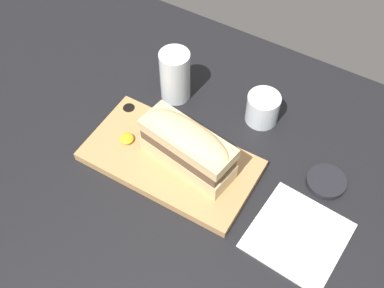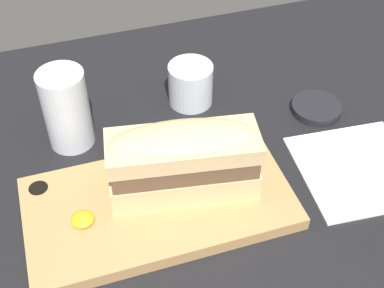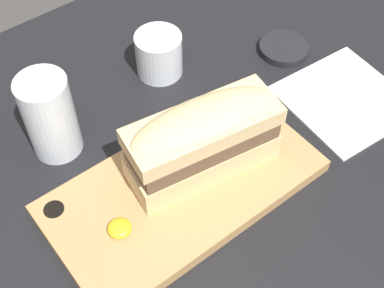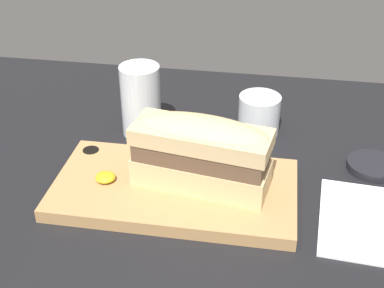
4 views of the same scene
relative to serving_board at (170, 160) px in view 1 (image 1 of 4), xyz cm
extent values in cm
cube|color=black|center=(-5.54, -5.90, -1.96)|extent=(161.66, 97.43, 2.00)
cube|color=tan|center=(0.07, -0.03, 0.00)|extent=(34.02, 18.02, 1.91)
cylinder|color=black|center=(-14.41, 6.45, 0.52)|extent=(2.52, 2.52, 0.95)
cube|color=#DBBC84|center=(3.70, 0.64, 2.92)|extent=(19.57, 9.75, 3.93)
cube|color=brown|center=(3.70, 0.64, 6.17)|extent=(18.78, 9.36, 2.57)
cube|color=#DBBC84|center=(3.70, 0.64, 8.63)|extent=(19.57, 9.75, 2.36)
ellipsoid|color=#DBBC84|center=(3.70, 0.64, 9.61)|extent=(19.17, 9.55, 3.54)
ellipsoid|color=gold|center=(-9.72, -0.84, 1.52)|extent=(2.86, 2.86, 1.14)
cylinder|color=silver|center=(-8.69, 16.17, 5.08)|extent=(6.55, 6.55, 12.07)
cylinder|color=silver|center=(-8.69, 16.17, 1.96)|extent=(5.76, 5.76, 5.43)
cylinder|color=silver|center=(10.63, 19.59, 2.37)|extent=(6.96, 6.96, 6.66)
cylinder|color=black|center=(10.63, 19.59, 1.25)|extent=(6.26, 6.26, 4.00)
cube|color=white|center=(28.23, -1.93, -0.76)|extent=(17.24, 17.37, 0.40)
cylinder|color=black|center=(28.54, 11.22, -0.35)|extent=(7.73, 7.73, 1.22)
camera|label=1|loc=(31.22, -44.55, 78.60)|focal=45.00mm
camera|label=2|loc=(-9.24, -43.33, 53.73)|focal=50.00mm
camera|label=3|loc=(-21.97, -30.20, 55.97)|focal=50.00mm
camera|label=4|loc=(12.50, -59.45, 45.53)|focal=50.00mm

